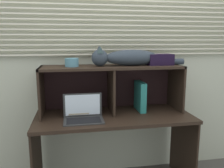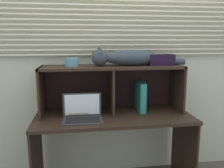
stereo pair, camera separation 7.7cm
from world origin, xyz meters
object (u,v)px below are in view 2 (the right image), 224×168
(binder_upright, at_px, (140,96))
(cat, at_px, (127,58))
(book_stack, at_px, (79,111))
(small_basket, at_px, (72,62))
(laptop, at_px, (82,114))
(storage_box, at_px, (160,60))

(binder_upright, bearing_deg, cat, -180.00)
(book_stack, height_order, small_basket, small_basket)
(laptop, height_order, book_stack, laptop)
(cat, bearing_deg, storage_box, 0.00)
(cat, bearing_deg, book_stack, -179.59)
(binder_upright, distance_m, small_basket, 0.74)
(laptop, height_order, binder_upright, binder_upright)
(small_basket, bearing_deg, laptop, -65.70)
(storage_box, bearing_deg, book_stack, -179.76)
(cat, relative_size, storage_box, 3.75)
(book_stack, distance_m, small_basket, 0.47)
(laptop, distance_m, binder_upright, 0.61)
(book_stack, bearing_deg, binder_upright, 0.31)
(small_basket, distance_m, storage_box, 0.84)
(cat, xyz_separation_m, laptop, (-0.43, -0.19, -0.48))
(laptop, bearing_deg, binder_upright, 18.14)
(small_basket, bearing_deg, storage_box, 0.00)
(binder_upright, relative_size, small_basket, 2.31)
(cat, distance_m, book_stack, 0.69)
(cat, height_order, laptop, cat)
(binder_upright, bearing_deg, small_basket, 180.00)
(laptop, distance_m, small_basket, 0.48)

